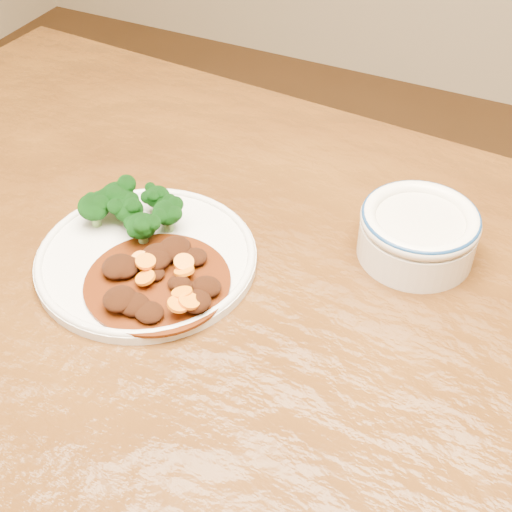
% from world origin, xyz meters
% --- Properties ---
extents(dining_table, '(1.56, 1.01, 0.75)m').
position_xyz_m(dining_table, '(0.00, 0.00, 0.67)').
color(dining_table, '#55300F').
rests_on(dining_table, ground).
extents(dinner_plate, '(0.26, 0.26, 0.02)m').
position_xyz_m(dinner_plate, '(-0.18, 0.03, 0.76)').
color(dinner_plate, silver).
rests_on(dinner_plate, dining_table).
extents(broccoli_florets, '(0.12, 0.09, 0.05)m').
position_xyz_m(broccoli_florets, '(-0.22, 0.07, 0.79)').
color(broccoli_florets, '#719E51').
rests_on(broccoli_florets, dinner_plate).
extents(mince_stew, '(0.17, 0.17, 0.03)m').
position_xyz_m(mince_stew, '(-0.14, -0.01, 0.77)').
color(mince_stew, '#491F07').
rests_on(mince_stew, dinner_plate).
extents(dip_bowl, '(0.14, 0.14, 0.06)m').
position_xyz_m(dip_bowl, '(0.10, 0.18, 0.79)').
color(dip_bowl, white).
rests_on(dip_bowl, dining_table).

